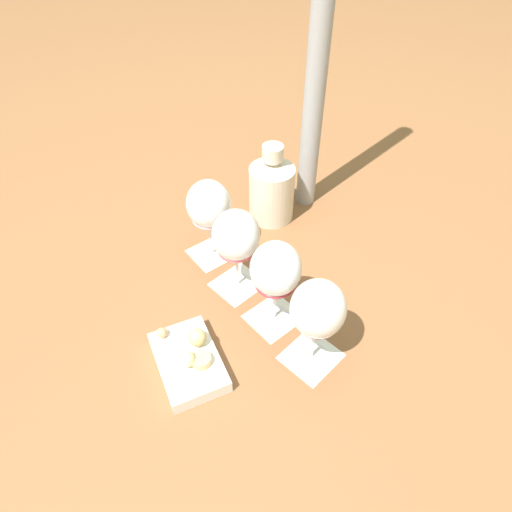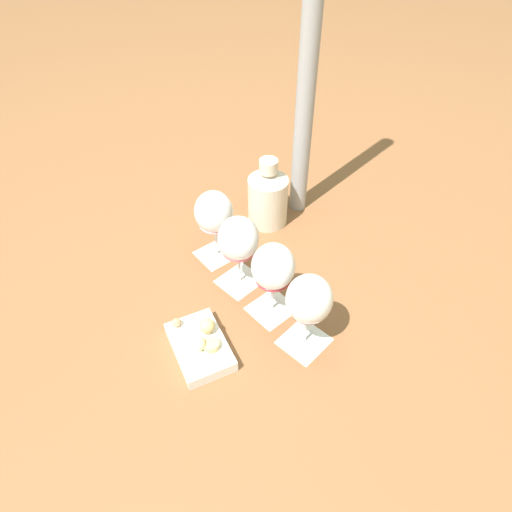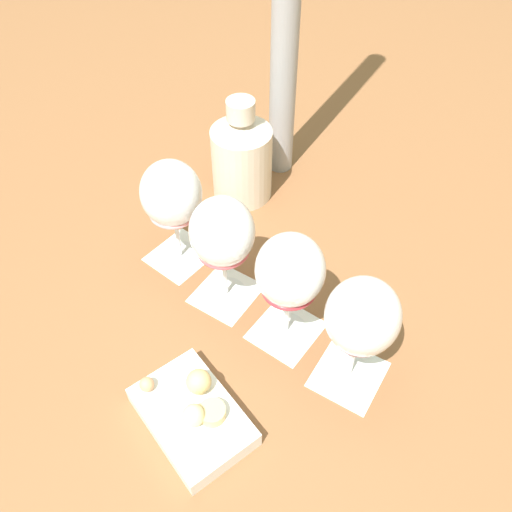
% 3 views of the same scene
% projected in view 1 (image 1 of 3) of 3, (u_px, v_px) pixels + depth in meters
% --- Properties ---
extents(ground_plane, '(8.00, 8.00, 0.00)m').
position_uv_depth(ground_plane, '(257.00, 299.00, 0.96)').
color(ground_plane, brown).
extents(tasting_card_0, '(0.13, 0.13, 0.00)m').
position_uv_depth(tasting_card_0, '(213.00, 252.00, 1.06)').
color(tasting_card_0, white).
rests_on(tasting_card_0, ground_plane).
extents(tasting_card_1, '(0.12, 0.13, 0.00)m').
position_uv_depth(tasting_card_1, '(238.00, 284.00, 0.99)').
color(tasting_card_1, white).
rests_on(tasting_card_1, ground_plane).
extents(tasting_card_2, '(0.13, 0.13, 0.00)m').
position_uv_depth(tasting_card_2, '(274.00, 317.00, 0.92)').
color(tasting_card_2, white).
rests_on(tasting_card_2, ground_plane).
extents(tasting_card_3, '(0.12, 0.12, 0.00)m').
position_uv_depth(tasting_card_3, '(311.00, 356.00, 0.86)').
color(tasting_card_3, white).
rests_on(tasting_card_3, ground_plane).
extents(wine_glass_0, '(0.10, 0.10, 0.19)m').
position_uv_depth(wine_glass_0, '(209.00, 207.00, 0.97)').
color(wine_glass_0, white).
rests_on(wine_glass_0, tasting_card_0).
extents(wine_glass_1, '(0.10, 0.10, 0.19)m').
position_uv_depth(wine_glass_1, '(236.00, 238.00, 0.90)').
color(wine_glass_1, white).
rests_on(wine_glass_1, tasting_card_1).
extents(wine_glass_2, '(0.10, 0.10, 0.19)m').
position_uv_depth(wine_glass_2, '(276.00, 271.00, 0.83)').
color(wine_glass_2, white).
rests_on(wine_glass_2, tasting_card_2).
extents(wine_glass_3, '(0.10, 0.10, 0.19)m').
position_uv_depth(wine_glass_3, '(318.00, 312.00, 0.76)').
color(wine_glass_3, white).
rests_on(wine_glass_3, tasting_card_3).
extents(ceramic_vase, '(0.11, 0.11, 0.20)m').
position_uv_depth(ceramic_vase, '(272.00, 188.00, 1.10)').
color(ceramic_vase, beige).
rests_on(ceramic_vase, ground_plane).
extents(snack_dish, '(0.19, 0.19, 0.06)m').
position_uv_depth(snack_dish, '(189.00, 360.00, 0.83)').
color(snack_dish, white).
rests_on(snack_dish, ground_plane).
extents(umbrella_pole, '(0.05, 0.05, 0.84)m').
position_uv_depth(umbrella_pole, '(320.00, 31.00, 0.91)').
color(umbrella_pole, '#99999E').
rests_on(umbrella_pole, ground_plane).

